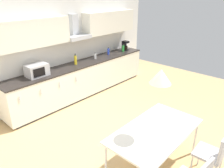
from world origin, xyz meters
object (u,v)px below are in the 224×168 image
Objects in this scene: dining_table at (155,132)px; pendant_lamp at (161,76)px; microwave at (37,70)px; coffee_maker at (125,46)px; chair_near_right at (215,151)px; bottle_white at (95,56)px; bottle_green at (123,48)px; bottle_blue at (108,51)px; bottle_yellow at (75,60)px.

dining_table is 0.96m from pendant_lamp.
coffee_maker is (3.24, 0.03, 0.01)m from microwave.
chair_near_right is 2.72× the size of pendant_lamp.
pendant_lamp is (0.27, -3.03, 0.56)m from microwave.
coffee_maker is at bearing 45.90° from pendant_lamp.
bottle_white is at bearing -179.59° from coffee_maker.
bottle_white is 1.19m from bottle_green.
chair_near_right is at bearing -115.00° from bottle_blue.
bottle_yellow is at bearing 74.00° from pendant_lamp.
bottle_white is at bearing 62.43° from pendant_lamp.
bottle_blue is at bearing 1.37° from bottle_yellow.
bottle_yellow is 0.33× the size of chair_near_right.
bottle_white is 3.49m from pendant_lamp.
dining_table is (-2.19, -3.09, -0.35)m from bottle_blue.
microwave is 0.55× the size of chair_near_right.
bottle_yellow is at bearing 179.40° from bottle_white.
bottle_yellow reaches higher than bottle_white.
bottle_blue is 0.26× the size of chair_near_right.
dining_table is at bearing -134.10° from coffee_maker.
bottle_green is 4.53m from chair_near_right.
bottle_blue reaches higher than bottle_white.
microwave is 0.30× the size of dining_table.
bottle_yellow is 3.23m from pendant_lamp.
microwave is 2.14× the size of bottle_blue.
coffee_maker is at bearing 0.47° from microwave.
dining_table is at bearing -106.00° from bottle_yellow.
microwave is at bearing 99.41° from chair_near_right.
coffee_maker is 4.70m from chair_near_right.
chair_near_right is at bearing -107.55° from bottle_white.
coffee_maker is 0.94× the size of pendant_lamp.
dining_table is at bearing -132.93° from bottle_green.
bottle_white is at bearing -0.60° from bottle_yellow.
coffee_maker is at bearing -2.16° from bottle_blue.
microwave reaches higher than dining_table.
pendant_lamp is at bearing -106.00° from bottle_yellow.
bottle_green is 4.09m from dining_table.
coffee_maker is 1.65× the size of bottle_white.
pendant_lamp reaches higher than bottle_blue.
bottle_blue is at bearing 169.84° from bottle_green.
bottle_green is (-0.19, -0.08, -0.05)m from coffee_maker.
bottle_blue is 4.34m from chair_near_right.
bottle_blue is 0.14× the size of dining_table.
dining_table is at bearing -117.57° from bottle_white.
bottle_white reaches higher than chair_near_right.
chair_near_right is (0.37, -0.82, -0.15)m from dining_table.
bottle_yellow is 0.91× the size of pendant_lamp.
bottle_green is at bearing -2.20° from bottle_yellow.
pendant_lamp is (0.00, -0.00, 0.96)m from dining_table.
microwave is 1.60× the size of coffee_maker.
bottle_blue is at bearing 1.29° from microwave.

